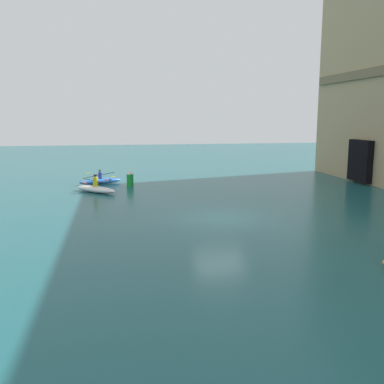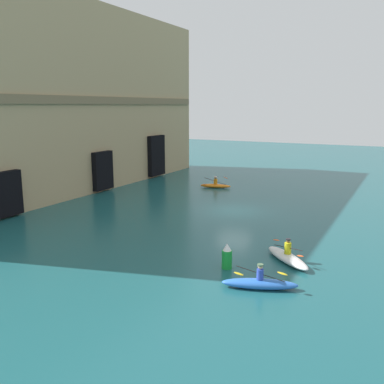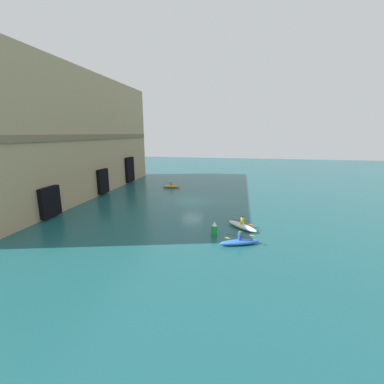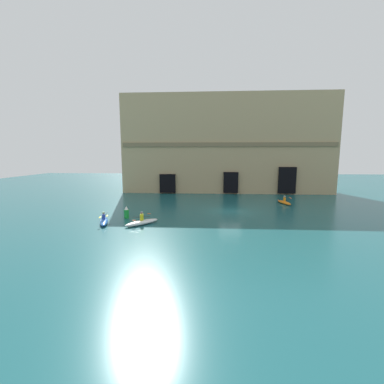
{
  "view_description": "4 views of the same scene",
  "coord_description": "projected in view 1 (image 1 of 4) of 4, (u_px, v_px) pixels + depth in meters",
  "views": [
    {
      "loc": [
        20.0,
        -5.05,
        4.9
      ],
      "look_at": [
        -3.13,
        -0.84,
        0.82
      ],
      "focal_mm": 40.0,
      "sensor_mm": 36.0,
      "label": 1
    },
    {
      "loc": [
        -28.94,
        -11.4,
        7.69
      ],
      "look_at": [
        -5.74,
        0.59,
        2.39
      ],
      "focal_mm": 40.0,
      "sensor_mm": 36.0,
      "label": 2
    },
    {
      "loc": [
        -31.65,
        -5.99,
        8.63
      ],
      "look_at": [
        -3.81,
        -0.65,
        2.1
      ],
      "focal_mm": 24.0,
      "sensor_mm": 36.0,
      "label": 3
    },
    {
      "loc": [
        -2.62,
        -29.23,
        6.44
      ],
      "look_at": [
        -4.46,
        0.55,
        2.13
      ],
      "focal_mm": 24.0,
      "sensor_mm": 36.0,
      "label": 4
    }
  ],
  "objects": [
    {
      "name": "ground_plane",
      "position": [
        220.0,
        218.0,
        21.11
      ],
      "size": [
        120.0,
        120.0,
        0.0
      ],
      "primitive_type": "plane",
      "color": "#195156"
    },
    {
      "name": "marker_buoy",
      "position": [
        130.0,
        178.0,
        30.9
      ],
      "size": [
        0.49,
        0.49,
        1.25
      ],
      "color": "green",
      "rests_on": "ground"
    },
    {
      "name": "kayak_white",
      "position": [
        96.0,
        189.0,
        28.41
      ],
      "size": [
        3.01,
        3.09,
        1.2
      ],
      "rotation": [
        0.0,
        0.0,
        3.95
      ],
      "color": "white",
      "rests_on": "ground"
    },
    {
      "name": "kayak_blue",
      "position": [
        100.0,
        181.0,
        32.04
      ],
      "size": [
        1.79,
        3.29,
        1.1
      ],
      "rotation": [
        0.0,
        0.0,
        5.07
      ],
      "color": "blue",
      "rests_on": "ground"
    }
  ]
}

